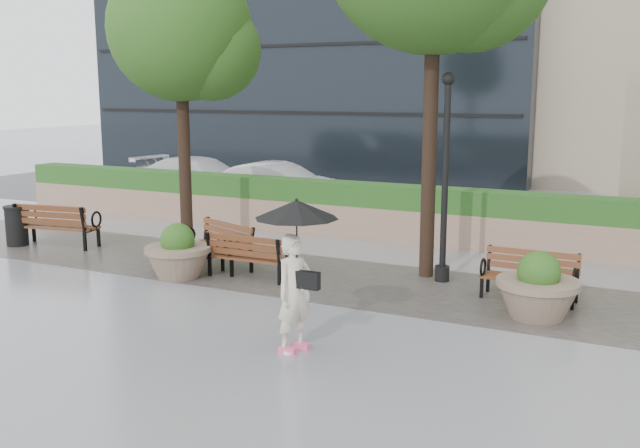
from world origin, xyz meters
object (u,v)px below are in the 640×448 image
at_px(bench_1, 219,255).
at_px(planter_left, 178,256).
at_px(bench_3, 529,287).
at_px(bench_2, 250,265).
at_px(pedestrian, 296,261).
at_px(lamppost, 445,192).
at_px(trash_bin, 17,227).
at_px(bench_0, 58,234).
at_px(car_left, 201,179).
at_px(car_right, 278,186).
at_px(planter_right, 538,292).

distance_m(bench_1, planter_left, 1.05).
bearing_deg(bench_3, bench_1, -175.30).
relative_size(bench_2, pedestrian, 0.78).
height_order(planter_left, pedestrian, pedestrian).
bearing_deg(lamppost, planter_left, -156.88).
relative_size(planter_left, trash_bin, 1.43).
bearing_deg(trash_bin, bench_2, -0.92).
bearing_deg(bench_0, pedestrian, 147.46).
bearing_deg(bench_0, bench_3, 172.80).
xyz_separation_m(bench_2, lamppost, (3.43, 1.44, 1.46)).
bearing_deg(trash_bin, bench_0, 20.52).
distance_m(bench_0, car_left, 7.59).
distance_m(bench_2, trash_bin, 6.48).
height_order(bench_2, lamppost, lamppost).
xyz_separation_m(car_left, pedestrian, (9.47, -10.98, 0.59)).
distance_m(bench_0, car_right, 7.39).
height_order(bench_0, car_right, car_right).
distance_m(planter_left, car_left, 10.14).
relative_size(planter_left, car_left, 0.26).
distance_m(bench_2, car_left, 10.45).
distance_m(planter_left, lamppost, 5.28).
bearing_deg(bench_3, bench_2, -169.75).
bearing_deg(bench_3, planter_right, -71.36).
xyz_separation_m(bench_0, bench_2, (5.53, -0.46, -0.04)).
bearing_deg(bench_2, car_left, -50.05).
xyz_separation_m(lamppost, car_left, (-10.23, 6.49, -1.02)).
bearing_deg(car_right, pedestrian, -150.13).
bearing_deg(bench_2, bench_1, -23.94).
height_order(bench_2, car_left, car_left).
xyz_separation_m(lamppost, car_right, (-7.09, 6.16, -1.03)).
height_order(bench_3, planter_left, planter_left).
bearing_deg(lamppost, car_right, 139.00).
distance_m(planter_right, trash_bin, 11.93).
xyz_separation_m(bench_2, planter_left, (-1.28, -0.57, 0.16)).
xyz_separation_m(planter_left, car_right, (-2.38, 8.17, 0.28)).
relative_size(bench_2, car_right, 0.39).
xyz_separation_m(bench_3, lamppost, (-1.72, 0.59, 1.47)).
distance_m(bench_2, bench_3, 5.22).
xyz_separation_m(trash_bin, lamppost, (9.90, 1.33, 1.28)).
bearing_deg(trash_bin, pedestrian, -19.10).
distance_m(bench_2, pedestrian, 4.19).
xyz_separation_m(bench_3, trash_bin, (-11.63, -0.75, 0.19)).
relative_size(bench_2, bench_3, 1.02).
distance_m(planter_right, pedestrian, 4.17).
bearing_deg(bench_3, trash_bin, -175.45).
distance_m(bench_3, planter_left, 6.58).
xyz_separation_m(trash_bin, car_right, (2.82, 7.49, 0.25)).
bearing_deg(car_left, bench_1, -138.68).
relative_size(bench_2, car_left, 0.34).
bearing_deg(bench_1, lamppost, 34.28).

